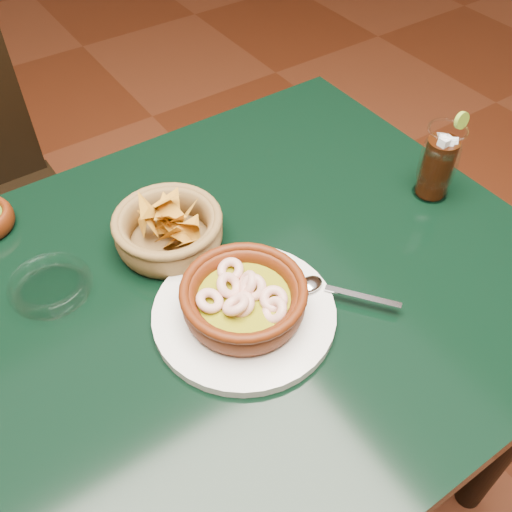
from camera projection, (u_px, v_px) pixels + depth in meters
ground at (203, 506)px, 1.36m from camera, size 7.00×7.00×0.00m
dining_table at (175, 355)px, 0.89m from camera, size 1.20×0.80×0.75m
shrimp_plate at (244, 302)px, 0.79m from camera, size 0.32×0.26×0.08m
chip_basket at (169, 230)px, 0.89m from camera, size 0.20×0.20×0.12m
cola_drink at (438, 163)px, 0.95m from camera, size 0.13×0.13×0.15m
glass_ashtray at (50, 286)px, 0.83m from camera, size 0.13×0.13×0.03m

